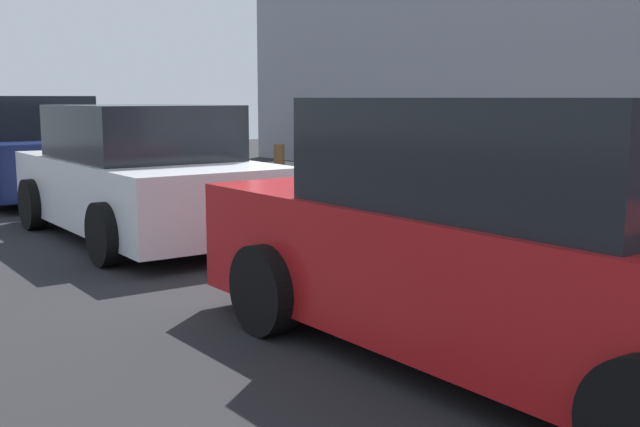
% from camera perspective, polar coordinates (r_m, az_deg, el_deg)
% --- Properties ---
extents(ground_plane, '(40.00, 40.00, 0.00)m').
position_cam_1_polar(ground_plane, '(8.37, 3.47, -2.76)').
color(ground_plane, black).
extents(sidewalk_curb, '(18.00, 5.00, 0.14)m').
position_cam_1_polar(sidewalk_curb, '(10.13, 14.37, -0.62)').
color(sidewalk_curb, gray).
rests_on(sidewalk_curb, ground_plane).
extents(suitcase_silver_1, '(0.49, 0.21, 0.83)m').
position_cam_1_polar(suitcase_silver_1, '(7.40, 19.65, -1.29)').
color(suitcase_silver_1, '#9EA0A8').
rests_on(suitcase_silver_1, sidewalk_curb).
extents(suitcase_red_2, '(0.44, 0.23, 0.59)m').
position_cam_1_polar(suitcase_red_2, '(7.76, 16.50, -0.96)').
color(suitcase_red_2, red).
rests_on(suitcase_red_2, sidewalk_curb).
extents(suitcase_olive_3, '(0.40, 0.26, 0.98)m').
position_cam_1_polar(suitcase_olive_3, '(8.08, 13.81, 0.02)').
color(suitcase_olive_3, '#59601E').
rests_on(suitcase_olive_3, sidewalk_curb).
extents(suitcase_teal_4, '(0.45, 0.24, 0.83)m').
position_cam_1_polar(suitcase_teal_4, '(8.39, 11.08, 0.77)').
color(suitcase_teal_4, '#0F606B').
rests_on(suitcase_teal_4, sidewalk_curb).
extents(suitcase_navy_5, '(0.38, 0.26, 0.93)m').
position_cam_1_polar(suitcase_navy_5, '(8.72, 8.54, 0.63)').
color(suitcase_navy_5, navy).
rests_on(suitcase_navy_5, sidewalk_curb).
extents(suitcase_black_6, '(0.46, 0.19, 0.99)m').
position_cam_1_polar(suitcase_black_6, '(9.01, 5.89, 1.27)').
color(suitcase_black_6, black).
rests_on(suitcase_black_6, sidewalk_curb).
extents(suitcase_maroon_7, '(0.35, 0.22, 0.69)m').
position_cam_1_polar(suitcase_maroon_7, '(9.45, 4.34, 1.36)').
color(suitcase_maroon_7, maroon).
rests_on(suitcase_maroon_7, sidewalk_curb).
extents(suitcase_silver_8, '(0.37, 0.25, 0.83)m').
position_cam_1_polar(suitcase_silver_8, '(9.70, 2.10, 1.98)').
color(suitcase_silver_8, '#9EA0A8').
rests_on(suitcase_silver_8, sidewalk_curb).
extents(fire_hydrant, '(0.39, 0.21, 0.78)m').
position_cam_1_polar(fire_hydrant, '(10.47, -0.79, 2.58)').
color(fire_hydrant, '#99999E').
rests_on(fire_hydrant, sidewalk_curb).
extents(bollard_post, '(0.15, 0.15, 0.86)m').
position_cam_1_polar(bollard_post, '(10.81, -3.04, 2.88)').
color(bollard_post, brown).
rests_on(bollard_post, sidewalk_curb).
extents(parked_car_red_0, '(4.65, 1.98, 1.65)m').
position_cam_1_polar(parked_car_red_0, '(4.82, 14.23, -2.16)').
color(parked_car_red_0, '#AD1619').
rests_on(parked_car_red_0, ground_plane).
extents(parked_car_white_1, '(4.26, 2.13, 1.56)m').
position_cam_1_polar(parked_car_white_1, '(9.29, -13.11, 2.74)').
color(parked_car_white_1, silver).
rests_on(parked_car_white_1, ground_plane).
extents(parked_car_navy_2, '(4.77, 2.18, 1.67)m').
position_cam_1_polar(parked_car_navy_2, '(13.89, -21.25, 4.45)').
color(parked_car_navy_2, '#141E4C').
rests_on(parked_car_navy_2, ground_plane).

